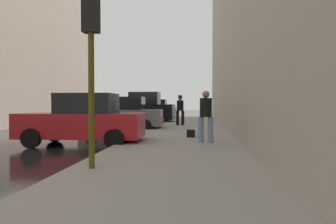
# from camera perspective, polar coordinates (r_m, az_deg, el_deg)

# --- Properties ---
(ground_plane) EXTENTS (120.00, 120.00, 0.00)m
(ground_plane) POSITION_cam_1_polar(r_m,az_deg,el_deg) (13.79, -23.57, -4.63)
(ground_plane) COLOR black
(sidewalk) EXTENTS (4.00, 40.00, 0.15)m
(sidewalk) POSITION_cam_1_polar(r_m,az_deg,el_deg) (12.11, 2.28, -4.99)
(sidewalk) COLOR gray
(sidewalk) RESTS_ON ground_plane
(parked_red_hatchback) EXTENTS (4.23, 2.12, 1.79)m
(parked_red_hatchback) POSITION_cam_1_polar(r_m,az_deg,el_deg) (11.73, -14.57, -1.45)
(parked_red_hatchback) COLOR #B2191E
(parked_red_hatchback) RESTS_ON ground_plane
(parked_gray_coupe) EXTENTS (4.24, 2.14, 1.79)m
(parked_gray_coupe) POSITION_cam_1_polar(r_m,az_deg,el_deg) (17.55, -7.86, -0.44)
(parked_gray_coupe) COLOR slate
(parked_gray_coupe) RESTS_ON ground_plane
(parked_black_suv) EXTENTS (4.67, 2.20, 2.25)m
(parked_black_suv) POSITION_cam_1_polar(r_m,az_deg,el_deg) (23.72, -4.41, 0.53)
(parked_black_suv) COLOR black
(parked_black_suv) RESTS_ON ground_plane
(parked_silver_sedan) EXTENTS (4.23, 2.11, 1.79)m
(parked_silver_sedan) POSITION_cam_1_polar(r_m,az_deg,el_deg) (29.74, -2.45, 0.38)
(parked_silver_sedan) COLOR #B7BABF
(parked_silver_sedan) RESTS_ON ground_plane
(fire_hydrant) EXTENTS (0.42, 0.22, 0.70)m
(fire_hydrant) POSITION_cam_1_polar(r_m,az_deg,el_deg) (19.59, -1.14, -1.25)
(fire_hydrant) COLOR red
(fire_hydrant) RESTS_ON sidewalk
(traffic_light) EXTENTS (0.32, 0.32, 3.60)m
(traffic_light) POSITION_cam_1_polar(r_m,az_deg,el_deg) (6.83, -13.24, 12.53)
(traffic_light) COLOR #514C0F
(traffic_light) RESTS_ON sidewalk
(pedestrian_in_jeans) EXTENTS (0.51, 0.42, 1.71)m
(pedestrian_in_jeans) POSITION_cam_1_polar(r_m,az_deg,el_deg) (10.88, 6.60, -0.29)
(pedestrian_in_jeans) COLOR #728CB2
(pedestrian_in_jeans) RESTS_ON sidewalk
(pedestrian_with_fedora) EXTENTS (0.52, 0.46, 1.78)m
(pedestrian_with_fedora) POSITION_cam_1_polar(r_m,az_deg,el_deg) (19.56, 2.13, 0.62)
(pedestrian_with_fedora) COLOR black
(pedestrian_with_fedora) RESTS_ON sidewalk
(duffel_bag) EXTENTS (0.32, 0.44, 0.28)m
(duffel_bag) POSITION_cam_1_polar(r_m,az_deg,el_deg) (12.67, 4.01, -3.72)
(duffel_bag) COLOR black
(duffel_bag) RESTS_ON sidewalk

